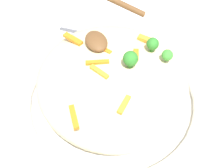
# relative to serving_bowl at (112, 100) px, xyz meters

# --- Properties ---
(ground_plane) EXTENTS (2.40, 2.40, 0.00)m
(ground_plane) POSITION_rel_serving_bowl_xyz_m (0.00, 0.00, -0.03)
(ground_plane) COLOR silver
(serving_bowl) EXTENTS (0.37, 0.37, 0.05)m
(serving_bowl) POSITION_rel_serving_bowl_xyz_m (0.00, 0.00, 0.00)
(serving_bowl) COLOR white
(serving_bowl) RESTS_ON ground_plane
(pasta_mound) EXTENTS (0.30, 0.28, 0.09)m
(pasta_mound) POSITION_rel_serving_bowl_xyz_m (0.00, 0.00, 0.06)
(pasta_mound) COLOR beige
(pasta_mound) RESTS_ON serving_bowl
(carrot_piece_0) EXTENTS (0.04, 0.03, 0.01)m
(carrot_piece_0) POSITION_rel_serving_bowl_xyz_m (0.04, -0.00, 0.11)
(carrot_piece_0) COLOR orange
(carrot_piece_0) RESTS_ON pasta_mound
(carrot_piece_1) EXTENTS (0.04, 0.02, 0.01)m
(carrot_piece_1) POSITION_rel_serving_bowl_xyz_m (-0.01, 0.03, 0.11)
(carrot_piece_1) COLOR orange
(carrot_piece_1) RESTS_ON pasta_mound
(carrot_piece_2) EXTENTS (0.03, 0.03, 0.01)m
(carrot_piece_2) POSITION_rel_serving_bowl_xyz_m (0.04, -0.09, 0.10)
(carrot_piece_2) COLOR orange
(carrot_piece_2) RESTS_ON pasta_mound
(carrot_piece_3) EXTENTS (0.02, 0.04, 0.01)m
(carrot_piece_3) POSITION_rel_serving_bowl_xyz_m (0.02, 0.02, 0.11)
(carrot_piece_3) COLOR orange
(carrot_piece_3) RESTS_ON pasta_mound
(carrot_piece_4) EXTENTS (0.04, 0.01, 0.01)m
(carrot_piece_4) POSITION_rel_serving_bowl_xyz_m (-0.07, 0.09, 0.10)
(carrot_piece_4) COLOR orange
(carrot_piece_4) RESTS_ON pasta_mound
(carrot_piece_5) EXTENTS (0.04, 0.03, 0.01)m
(carrot_piece_5) POSITION_rel_serving_bowl_xyz_m (0.09, 0.04, 0.10)
(carrot_piece_5) COLOR orange
(carrot_piece_5) RESTS_ON pasta_mound
(carrot_piece_6) EXTENTS (0.03, 0.02, 0.01)m
(carrot_piece_6) POSITION_rel_serving_bowl_xyz_m (0.01, -0.05, 0.10)
(carrot_piece_6) COLOR orange
(carrot_piece_6) RESTS_ON pasta_mound
(carrot_piece_7) EXTENTS (0.03, 0.03, 0.01)m
(carrot_piece_7) POSITION_rel_serving_bowl_xyz_m (-0.08, 0.01, 0.10)
(carrot_piece_7) COLOR orange
(carrot_piece_7) RESTS_ON pasta_mound
(broccoli_floret_0) EXTENTS (0.03, 0.03, 0.03)m
(broccoli_floret_0) POSITION_rel_serving_bowl_xyz_m (-0.01, -0.03, 0.13)
(broccoli_floret_0) COLOR #296820
(broccoli_floret_0) RESTS_ON pasta_mound
(broccoli_floret_1) EXTENTS (0.02, 0.02, 0.03)m
(broccoli_floret_1) POSITION_rel_serving_bowl_xyz_m (0.01, -0.09, 0.12)
(broccoli_floret_1) COLOR #296820
(broccoli_floret_1) RESTS_ON pasta_mound
(broccoli_floret_2) EXTENTS (0.02, 0.02, 0.02)m
(broccoli_floret_2) POSITION_rel_serving_bowl_xyz_m (-0.02, -0.10, 0.11)
(broccoli_floret_2) COLOR #377928
(broccoli_floret_2) RESTS_ON pasta_mound
(serving_spoon) EXTENTS (0.15, 0.16, 0.10)m
(serving_spoon) POSITION_rel_serving_bowl_xyz_m (0.09, -0.01, 0.13)
(serving_spoon) COLOR brown
(serving_spoon) RESTS_ON pasta_mound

